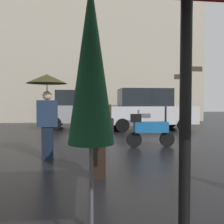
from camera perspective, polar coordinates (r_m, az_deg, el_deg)
folded_patio_umbrella_far at (r=2.21m, az=-4.90°, el=9.72°), size 0.47×0.47×2.47m
pedestrian_with_umbrella at (r=6.05m, az=-14.81°, el=4.17°), size 0.96×0.96×2.03m
pedestrian_with_bag at (r=4.37m, az=-2.94°, el=-4.28°), size 0.48×0.24×1.53m
parked_scooter at (r=7.58m, az=8.62°, el=-3.86°), size 1.49×0.32×1.23m
parked_car_left at (r=13.06m, az=-6.77°, el=0.65°), size 4.39×1.96×1.97m
parked_car_right at (r=12.32m, az=8.17°, el=0.61°), size 4.50×1.90×2.02m
street_signpost at (r=9.63m, az=17.14°, el=4.40°), size 1.08×0.08×2.86m
building_block at (r=19.50m, az=-3.20°, el=23.58°), size 14.98×2.73×16.88m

